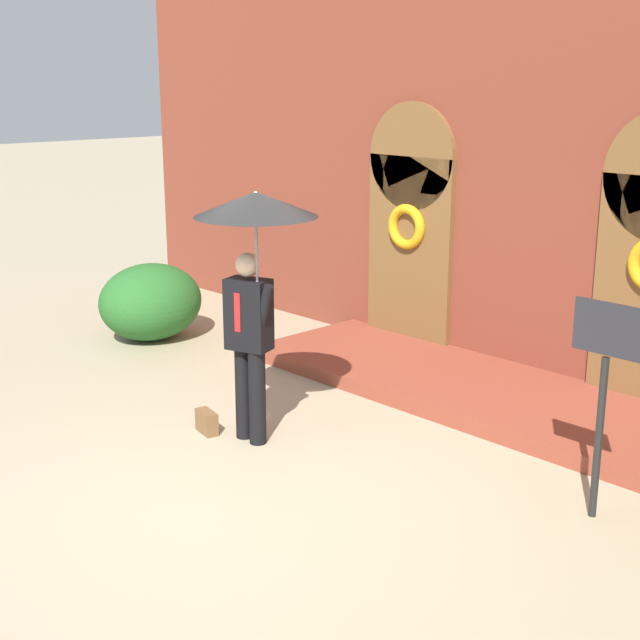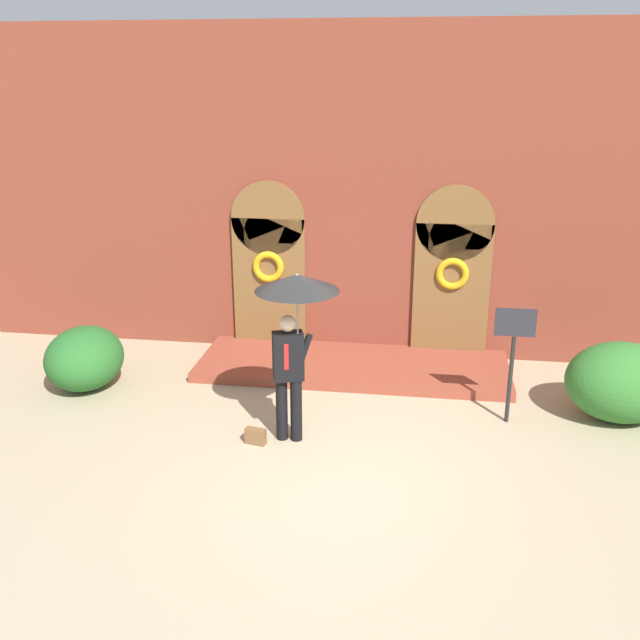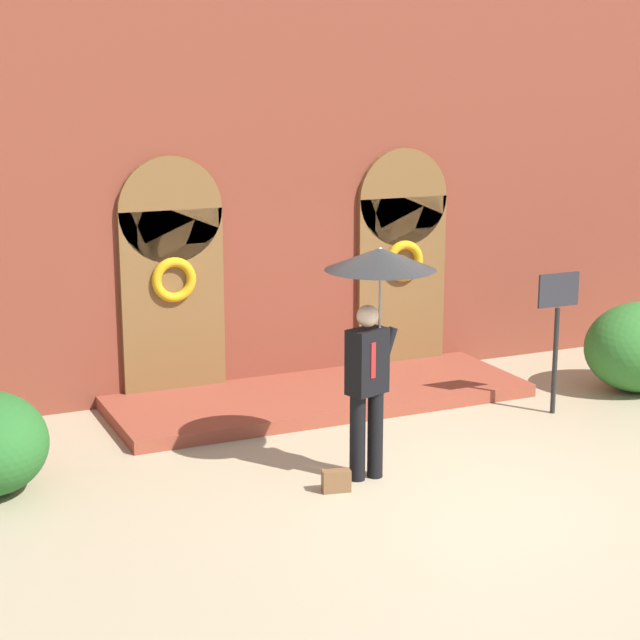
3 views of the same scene
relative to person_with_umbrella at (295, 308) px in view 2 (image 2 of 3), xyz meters
name	(u,v)px [view 2 (image 2 of 3)]	position (x,y,z in m)	size (l,w,h in m)	color
ground_plane	(329,462)	(0.52, -0.55, -1.91)	(80.00, 80.00, 0.00)	tan
building_facade	(361,202)	(0.52, 3.60, 0.77)	(14.00, 2.30, 5.60)	brown
person_with_umbrella	(295,308)	(0.00, 0.00, 0.00)	(1.10, 1.10, 2.36)	black
handbag	(256,436)	(-0.53, -0.20, -1.80)	(0.28, 0.12, 0.22)	brown
sign_post	(513,347)	(2.92, 0.97, -0.75)	(0.56, 0.06, 1.72)	black
shrub_left	(84,358)	(-3.63, 1.21, -1.41)	(1.19, 1.38, 1.00)	#235B23
shrub_right	(622,382)	(4.52, 1.28, -1.33)	(1.57, 1.27, 1.17)	#2D6B28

